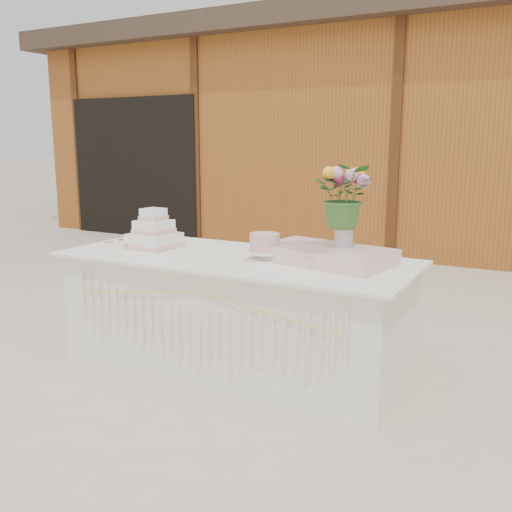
{
  "coord_description": "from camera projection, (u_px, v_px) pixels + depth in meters",
  "views": [
    {
      "loc": [
        1.9,
        -3.23,
        1.54
      ],
      "look_at": [
        0.0,
        0.3,
        0.72
      ],
      "focal_mm": 40.0,
      "sensor_mm": 36.0,
      "label": 1
    }
  ],
  "objects": [
    {
      "name": "ground",
      "position": [
        236.0,
        365.0,
        3.98
      ],
      "size": [
        80.0,
        80.0,
        0.0
      ],
      "primitive_type": "plane",
      "color": "beige",
      "rests_on": "ground"
    },
    {
      "name": "cake_table",
      "position": [
        235.0,
        311.0,
        3.89
      ],
      "size": [
        2.4,
        1.0,
        0.77
      ],
      "color": "white",
      "rests_on": "ground"
    },
    {
      "name": "pink_cake_stand",
      "position": [
        265.0,
        245.0,
        3.67
      ],
      "size": [
        0.25,
        0.25,
        0.18
      ],
      "color": "white",
      "rests_on": "cake_table"
    },
    {
      "name": "wedding_cake",
      "position": [
        154.0,
        234.0,
        4.12
      ],
      "size": [
        0.34,
        0.34,
        0.29
      ],
      "rotation": [
        0.0,
        0.0,
        -0.09
      ],
      "color": "white",
      "rests_on": "cake_table"
    },
    {
      "name": "barn",
      "position": [
        429.0,
        131.0,
        8.82
      ],
      "size": [
        12.6,
        4.6,
        3.3
      ],
      "color": "#94521F",
      "rests_on": "ground"
    },
    {
      "name": "satin_runner",
      "position": [
        326.0,
        255.0,
        3.62
      ],
      "size": [
        0.89,
        0.62,
        0.1
      ],
      "primitive_type": "cube",
      "rotation": [
        0.0,
        0.0,
        -0.2
      ],
      "color": "#F9CAC8",
      "rests_on": "cake_table"
    },
    {
      "name": "flower_vase",
      "position": [
        344.0,
        234.0,
        3.59
      ],
      "size": [
        0.12,
        0.12,
        0.17
      ],
      "primitive_type": "cylinder",
      "color": "#B3B3B8",
      "rests_on": "satin_runner"
    },
    {
      "name": "loose_flowers",
      "position": [
        118.0,
        242.0,
        4.34
      ],
      "size": [
        0.19,
        0.35,
        0.02
      ],
      "primitive_type": null,
      "rotation": [
        0.0,
        0.0,
        -0.18
      ],
      "color": "pink",
      "rests_on": "cake_table"
    },
    {
      "name": "bouquet",
      "position": [
        346.0,
        188.0,
        3.54
      ],
      "size": [
        0.43,
        0.39,
        0.41
      ],
      "primitive_type": "imported",
      "rotation": [
        0.0,
        0.0,
        0.21
      ],
      "color": "#335E25",
      "rests_on": "flower_vase"
    }
  ]
}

